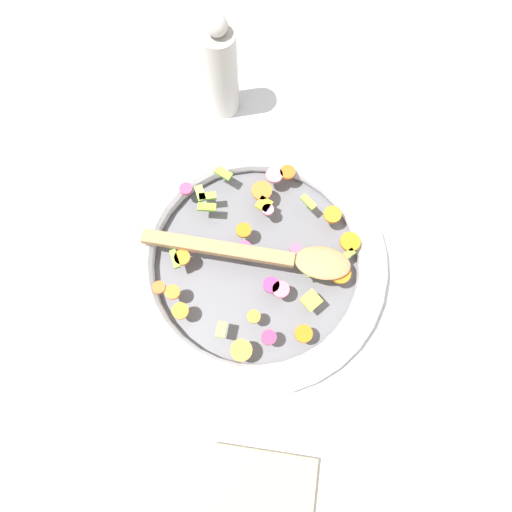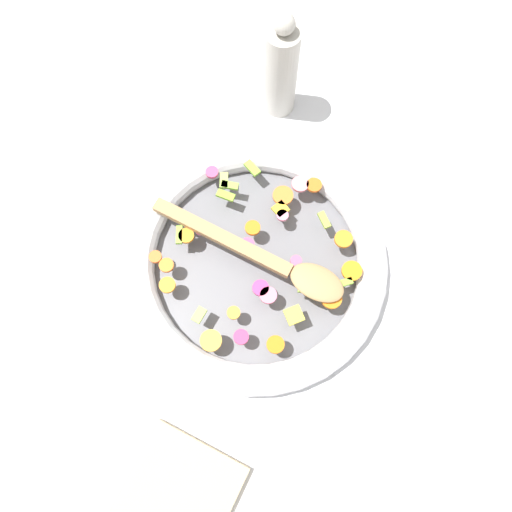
# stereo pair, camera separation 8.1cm
# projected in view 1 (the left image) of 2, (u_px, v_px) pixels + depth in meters

# --- Properties ---
(ground_plane) EXTENTS (4.00, 4.00, 0.00)m
(ground_plane) POSITION_uv_depth(u_px,v_px,m) (256.00, 265.00, 0.86)
(ground_plane) COLOR silver
(skillet) EXTENTS (0.44, 0.44, 0.05)m
(skillet) POSITION_uv_depth(u_px,v_px,m) (256.00, 261.00, 0.84)
(skillet) COLOR slate
(skillet) RESTS_ON ground_plane
(chopped_vegetables) EXTENTS (0.35, 0.33, 0.01)m
(chopped_vegetables) POSITION_uv_depth(u_px,v_px,m) (264.00, 252.00, 0.81)
(chopped_vegetables) COLOR #D76125
(chopped_vegetables) RESTS_ON skillet
(wooden_spoon) EXTENTS (0.06, 0.34, 0.01)m
(wooden_spoon) POSITION_uv_depth(u_px,v_px,m) (268.00, 255.00, 0.80)
(wooden_spoon) COLOR #A87F51
(wooden_spoon) RESTS_ON chopped_vegetables
(pepper_mill) EXTENTS (0.06, 0.06, 0.22)m
(pepper_mill) POSITION_uv_depth(u_px,v_px,m) (221.00, 71.00, 0.86)
(pepper_mill) COLOR #B2ADA3
(pepper_mill) RESTS_ON ground_plane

